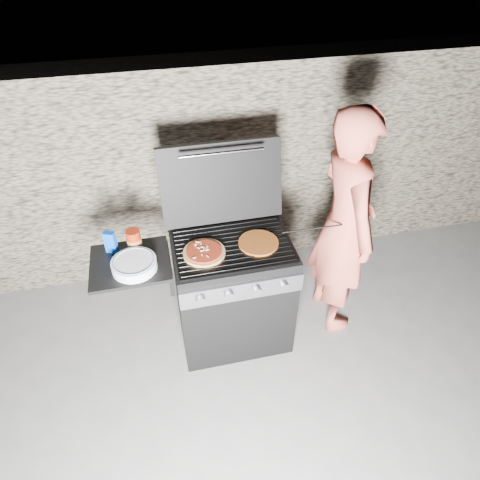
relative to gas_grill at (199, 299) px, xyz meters
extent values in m
plane|color=#5D5C5B|center=(0.25, 0.00, -0.46)|extent=(50.00, 50.00, 0.00)
cube|color=gray|center=(0.25, 1.05, 0.44)|extent=(8.00, 0.35, 1.80)
cylinder|color=#B05A22|center=(0.42, -0.02, 0.46)|extent=(0.32, 0.32, 0.01)
cylinder|color=#931F08|center=(-0.38, 0.13, 0.52)|extent=(0.11, 0.11, 0.14)
cube|color=#0743B8|center=(-0.53, 0.13, 0.52)|extent=(0.08, 0.06, 0.15)
cylinder|color=white|center=(-0.39, -0.07, 0.48)|extent=(0.28, 0.28, 0.06)
imported|color=#CF5847|center=(1.07, 0.06, 0.43)|extent=(0.43, 0.65, 1.78)
cylinder|color=black|center=(0.80, 0.00, 0.50)|extent=(0.39, 0.10, 0.08)
camera|label=1|loc=(-0.19, -2.12, 2.27)|focal=32.00mm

